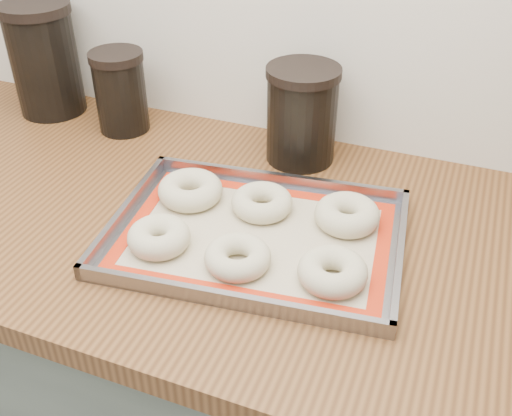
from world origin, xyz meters
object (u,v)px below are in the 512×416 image
at_px(canister_left, 44,59).
at_px(bagel_back_mid, 262,202).
at_px(bagel_front_left, 159,237).
at_px(canister_right, 302,114).
at_px(bagel_front_right, 333,272).
at_px(canister_mid, 120,91).
at_px(bagel_front_mid, 238,257).
at_px(bagel_back_right, 347,215).
at_px(baking_tray, 256,235).
at_px(bagel_back_left, 190,190).

bearing_deg(canister_left, bagel_back_mid, -19.63).
xyz_separation_m(bagel_front_left, canister_right, (0.12, 0.35, 0.07)).
xyz_separation_m(bagel_front_right, canister_mid, (-0.54, 0.31, 0.06)).
xyz_separation_m(bagel_front_mid, canister_left, (-0.59, 0.35, 0.10)).
relative_size(canister_left, canister_mid, 1.41).
bearing_deg(bagel_front_mid, bagel_back_right, 52.11).
bearing_deg(canister_mid, canister_left, 173.99).
bearing_deg(bagel_front_left, canister_left, 142.61).
bearing_deg(bagel_back_right, baking_tray, -146.57).
relative_size(baking_tray, bagel_back_left, 4.43).
relative_size(bagel_front_right, bagel_back_mid, 0.99).
bearing_deg(bagel_front_right, bagel_front_left, -175.92).
height_order(bagel_back_right, canister_mid, canister_mid).
distance_m(bagel_back_right, canister_right, 0.24).
relative_size(bagel_front_right, canister_right, 0.55).
relative_size(bagel_back_mid, canister_left, 0.44).
bearing_deg(canister_mid, bagel_back_mid, -25.92).
xyz_separation_m(bagel_front_left, bagel_back_left, (-0.01, 0.14, 0.00)).
distance_m(bagel_front_right, bagel_back_mid, 0.20).
bearing_deg(bagel_front_mid, baking_tray, 90.82).
height_order(baking_tray, canister_right, canister_right).
bearing_deg(canister_right, baking_tray, -86.99).
height_order(bagel_back_left, canister_right, canister_right).
distance_m(bagel_back_mid, bagel_back_right, 0.14).
relative_size(bagel_front_right, bagel_back_left, 0.91).
height_order(bagel_back_mid, bagel_back_right, bagel_back_right).
height_order(bagel_front_mid, bagel_back_right, bagel_back_right).
bearing_deg(bagel_back_right, bagel_back_left, -174.45).
relative_size(bagel_front_right, bagel_back_right, 0.96).
bearing_deg(canister_mid, bagel_front_right, -30.23).
height_order(bagel_front_left, bagel_back_right, bagel_back_right).
height_order(bagel_front_left, canister_left, canister_left).
bearing_deg(canister_left, bagel_front_right, -24.48).
xyz_separation_m(bagel_front_mid, canister_right, (-0.02, 0.35, 0.07)).
distance_m(bagel_front_mid, bagel_back_left, 0.20).
bearing_deg(baking_tray, bagel_back_mid, 103.20).
distance_m(bagel_front_left, bagel_back_right, 0.30).
distance_m(bagel_front_mid, canister_left, 0.70).
bearing_deg(bagel_back_mid, bagel_front_right, -39.25).
distance_m(bagel_front_right, bagel_back_left, 0.31).
xyz_separation_m(bagel_front_left, canister_mid, (-0.27, 0.33, 0.06)).
height_order(canister_left, canister_right, canister_left).
distance_m(baking_tray, bagel_front_left, 0.15).
height_order(bagel_front_right, canister_right, canister_right).
distance_m(bagel_front_right, canister_left, 0.81).
bearing_deg(baking_tray, bagel_front_mid, -89.18).
distance_m(bagel_back_left, canister_left, 0.51).
relative_size(bagel_front_left, canister_left, 0.41).
bearing_deg(canister_mid, canister_right, 2.58).
bearing_deg(bagel_back_mid, bagel_back_right, 5.76).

